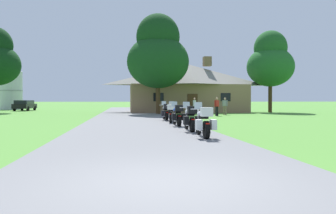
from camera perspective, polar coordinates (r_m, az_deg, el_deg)
The scene contains 15 objects.
ground_plane at distance 25.57m, azimuth -5.78°, elevation -2.03°, with size 500.00×500.00×0.00m, color #4C8433.
asphalt_driveway at distance 23.57m, azimuth -5.64°, elevation -2.23°, with size 6.40×80.00×0.06m, color slate.
motorcycle_silver_nearest_to_camera at distance 12.43m, azimuth 6.08°, elevation -2.64°, with size 0.73×2.08×1.30m.
motorcycle_silver_second_in_row at distance 14.84m, azimuth 3.82°, elevation -2.01°, with size 0.73×2.08×1.30m.
motorcycle_blue_third_in_row at distance 17.83m, azimuth 1.62°, elevation -1.47°, with size 0.73×2.08×1.30m.
motorcycle_orange_fourth_in_row at distance 20.58m, azimuth 0.51°, elevation -1.08°, with size 0.79×2.07×1.30m.
motorcycle_silver_farthest_in_row at distance 22.80m, azimuth -0.38°, elevation -0.89°, with size 0.72×2.08×1.30m.
stone_lodge at distance 39.13m, azimuth 3.32°, elevation 3.34°, with size 13.98×6.38×6.53m.
bystander_white_shirt_near_lodge at distance 32.46m, azimuth 4.53°, elevation 0.30°, with size 0.25×0.55×1.67m.
bystander_gray_shirt_beside_signpost at distance 32.95m, azimuth 9.69°, elevation 0.30°, with size 0.49×0.37×1.67m.
bystander_red_shirt_by_tree at distance 30.46m, azimuth 8.33°, elevation 0.24°, with size 0.50×0.36×1.67m.
tree_right_of_lodge at distance 40.85m, azimuth 17.08°, elevation 7.47°, with size 5.40×5.40×9.49m.
tree_by_lodge_front at distance 33.72m, azimuth -1.72°, elevation 8.94°, with size 6.18×6.18×10.03m.
metal_silo_distant at distance 55.98m, azimuth -25.22°, elevation 2.96°, with size 3.35×3.35×6.52m.
parked_black_suv_far_left at distance 48.55m, azimuth -23.27°, elevation 0.33°, with size 2.05×4.67×1.40m.
Camera 1 is at (-0.73, -5.52, 1.44)m, focal length 35.70 mm.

